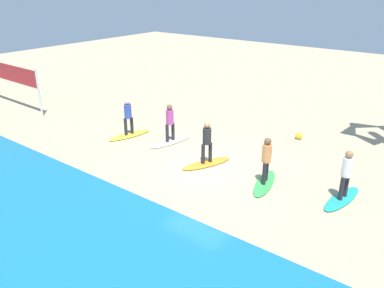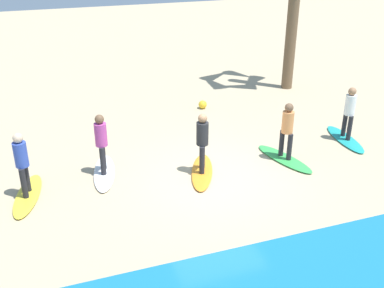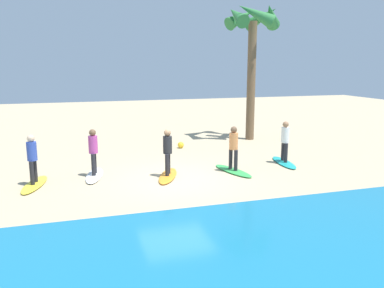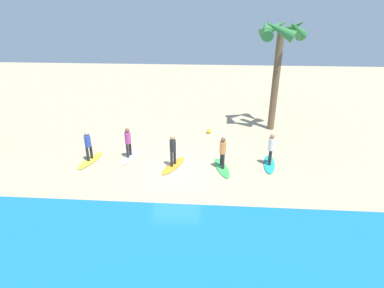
{
  "view_description": "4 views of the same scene",
  "coord_description": "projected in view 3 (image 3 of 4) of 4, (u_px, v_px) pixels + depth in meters",
  "views": [
    {
      "loc": [
        -7.6,
        10.75,
        6.55
      ],
      "look_at": [
        0.19,
        0.59,
        1.16
      ],
      "focal_mm": 36.61,
      "sensor_mm": 36.0,
      "label": 1
    },
    {
      "loc": [
        4.09,
        10.0,
        6.1
      ],
      "look_at": [
        0.68,
        0.26,
        1.22
      ],
      "focal_mm": 43.29,
      "sensor_mm": 36.0,
      "label": 2
    },
    {
      "loc": [
        3.34,
        13.06,
        4.03
      ],
      "look_at": [
        -0.7,
        -0.26,
        1.17
      ],
      "focal_mm": 37.1,
      "sensor_mm": 36.0,
      "label": 3
    },
    {
      "loc": [
        -1.75,
        13.52,
        7.63
      ],
      "look_at": [
        -0.73,
        -0.99,
        1.0
      ],
      "focal_mm": 28.63,
      "sensor_mm": 36.0,
      "label": 4
    }
  ],
  "objects": [
    {
      "name": "surfer_green",
      "position": [
        233.0,
        145.0,
        14.71
      ],
      "size": [
        0.32,
        0.45,
        1.64
      ],
      "color": "#232328",
      "rests_on": "surfboard_green"
    },
    {
      "name": "surfboard_teal",
      "position": [
        284.0,
        162.0,
        16.15
      ],
      "size": [
        0.84,
        2.16,
        0.09
      ],
      "primitive_type": "ellipsoid",
      "rotation": [
        0.0,
        0.0,
        1.44
      ],
      "color": "teal",
      "rests_on": "ground"
    },
    {
      "name": "surfboard_orange",
      "position": [
        168.0,
        176.0,
        14.24
      ],
      "size": [
        1.32,
        2.15,
        0.09
      ],
      "primitive_type": "ellipsoid",
      "rotation": [
        0.0,
        0.0,
        1.18
      ],
      "color": "orange",
      "rests_on": "ground"
    },
    {
      "name": "surfer_white",
      "position": [
        93.0,
        148.0,
        14.09
      ],
      "size": [
        0.32,
        0.45,
        1.64
      ],
      "color": "#232328",
      "rests_on": "surfboard_white"
    },
    {
      "name": "surfer_orange",
      "position": [
        168.0,
        149.0,
        14.04
      ],
      "size": [
        0.32,
        0.44,
        1.64
      ],
      "color": "#232328",
      "rests_on": "surfboard_orange"
    },
    {
      "name": "surfboard_white",
      "position": [
        95.0,
        175.0,
        14.29
      ],
      "size": [
        0.95,
        2.17,
        0.09
      ],
      "primitive_type": "ellipsoid",
      "rotation": [
        0.0,
        0.0,
        1.38
      ],
      "color": "white",
      "rests_on": "ground"
    },
    {
      "name": "surfer_teal",
      "position": [
        285.0,
        139.0,
        15.95
      ],
      "size": [
        0.32,
        0.46,
        1.64
      ],
      "color": "#232328",
      "rests_on": "surfboard_teal"
    },
    {
      "name": "ground_plane",
      "position": [
        175.0,
        179.0,
        14.0
      ],
      "size": [
        60.0,
        60.0,
        0.0
      ],
      "primitive_type": "plane",
      "color": "tan"
    },
    {
      "name": "surfboard_yellow",
      "position": [
        35.0,
        184.0,
        13.23
      ],
      "size": [
        1.01,
        2.17,
        0.09
      ],
      "primitive_type": "ellipsoid",
      "rotation": [
        0.0,
        0.0,
        1.35
      ],
      "color": "yellow",
      "rests_on": "ground"
    },
    {
      "name": "surfboard_green",
      "position": [
        233.0,
        171.0,
        14.91
      ],
      "size": [
        1.06,
        2.17,
        0.09
      ],
      "primitive_type": "ellipsoid",
      "rotation": [
        0.0,
        0.0,
        1.82
      ],
      "color": "green",
      "rests_on": "ground"
    },
    {
      "name": "beach_ball",
      "position": [
        181.0,
        145.0,
        19.04
      ],
      "size": [
        0.3,
        0.3,
        0.3
      ],
      "primitive_type": "sphere",
      "color": "yellow",
      "rests_on": "ground"
    },
    {
      "name": "surfer_yellow",
      "position": [
        32.0,
        155.0,
        13.03
      ],
      "size": [
        0.32,
        0.45,
        1.64
      ],
      "color": "#232328",
      "rests_on": "surfboard_yellow"
    },
    {
      "name": "palm_tree",
      "position": [
        253.0,
        30.0,
        20.16
      ],
      "size": [
        2.88,
        3.03,
        7.05
      ],
      "color": "brown",
      "rests_on": "ground"
    }
  ]
}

